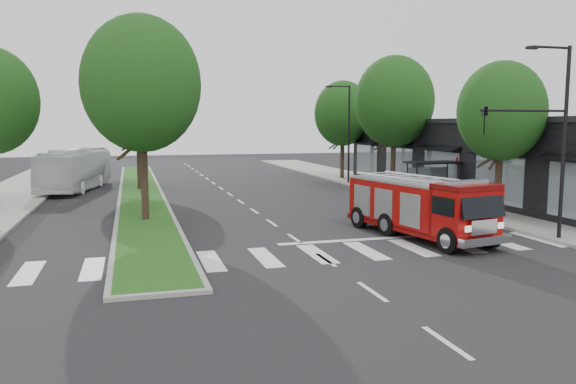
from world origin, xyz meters
name	(u,v)px	position (x,y,z in m)	size (l,w,h in m)	color
ground	(294,239)	(0.00, 0.00, 0.00)	(140.00, 140.00, 0.00)	black
sidewalk_right	(433,198)	(12.50, 10.00, 0.07)	(5.00, 80.00, 0.15)	gray
median	(141,193)	(-6.00, 18.00, 0.08)	(3.00, 50.00, 0.15)	gray
storefront_row	(494,160)	(17.00, 10.00, 2.50)	(8.00, 30.00, 5.00)	black
bus_shelter	(431,171)	(11.20, 8.15, 2.04)	(3.20, 1.60, 2.61)	black
tree_right_near	(501,112)	(11.50, 2.00, 5.51)	(4.40, 4.40, 8.05)	black
tree_right_mid	(394,101)	(11.50, 14.00, 6.49)	(5.60, 5.60, 9.72)	black
tree_right_far	(343,114)	(11.50, 24.00, 5.84)	(5.00, 5.00, 8.73)	black
tree_median_near	(142,84)	(-6.00, 6.00, 6.81)	(5.80, 5.80, 10.16)	black
tree_median_far	(137,102)	(-6.00, 20.00, 6.49)	(5.60, 5.60, 9.72)	black
streetlight_right_near	(547,129)	(9.61, -3.50, 4.67)	(4.08, 0.22, 8.00)	black
streetlight_right_far	(347,129)	(10.35, 20.00, 4.48)	(2.11, 0.20, 8.00)	black
fire_engine	(419,207)	(5.27, -1.11, 1.31)	(3.76, 8.17, 2.73)	#5F0505
city_bus	(76,169)	(-10.55, 21.70, 1.55)	(2.60, 11.09, 3.09)	silver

